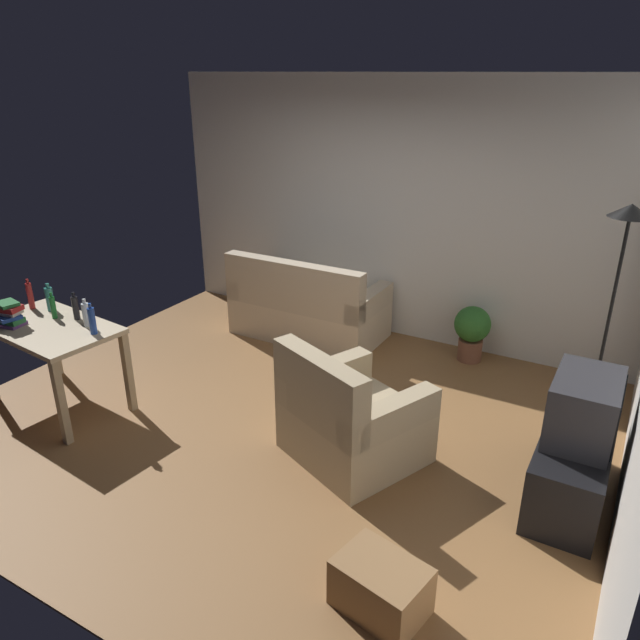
{
  "coord_description": "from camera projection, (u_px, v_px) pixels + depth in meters",
  "views": [
    {
      "loc": [
        2.4,
        -3.53,
        2.71
      ],
      "look_at": [
        0.1,
        0.5,
        0.75
      ],
      "focal_mm": 33.22,
      "sensor_mm": 36.0,
      "label": 1
    }
  ],
  "objects": [
    {
      "name": "ground_plane",
      "position": [
        280.0,
        421.0,
        4.98
      ],
      "size": [
        5.2,
        4.4,
        0.02
      ],
      "primitive_type": "cube",
      "color": "olive"
    },
    {
      "name": "wall_rear",
      "position": [
        392.0,
        211.0,
        6.21
      ],
      "size": [
        5.2,
        0.1,
        2.7
      ],
      "primitive_type": "cube",
      "color": "silver",
      "rests_on": "ground_plane"
    },
    {
      "name": "couch",
      "position": [
        307.0,
        310.0,
        6.44
      ],
      "size": [
        1.61,
        0.84,
        0.92
      ],
      "rotation": [
        0.0,
        0.0,
        3.14
      ],
      "color": "beige",
      "rests_on": "ground_plane"
    },
    {
      "name": "tv_stand",
      "position": [
        572.0,
        467.0,
        3.99
      ],
      "size": [
        0.44,
        1.1,
        0.48
      ],
      "rotation": [
        0.0,
        0.0,
        1.57
      ],
      "color": "black",
      "rests_on": "ground_plane"
    },
    {
      "name": "tv",
      "position": [
        585.0,
        408.0,
        3.81
      ],
      "size": [
        0.41,
        0.6,
        0.44
      ],
      "rotation": [
        0.0,
        0.0,
        1.57
      ],
      "color": "#2D2D33",
      "rests_on": "tv_stand"
    },
    {
      "name": "torchiere_lamp",
      "position": [
        622.0,
        256.0,
        4.49
      ],
      "size": [
        0.32,
        0.32,
        1.81
      ],
      "color": "black",
      "rests_on": "ground_plane"
    },
    {
      "name": "desk",
      "position": [
        51.0,
        337.0,
        4.95
      ],
      "size": [
        1.27,
        0.82,
        0.76
      ],
      "rotation": [
        0.0,
        0.0,
        -0.11
      ],
      "color": "#C6B28E",
      "rests_on": "ground_plane"
    },
    {
      "name": "potted_plant",
      "position": [
        472.0,
        330.0,
        5.89
      ],
      "size": [
        0.36,
        0.36,
        0.57
      ],
      "color": "brown",
      "rests_on": "ground_plane"
    },
    {
      "name": "armchair",
      "position": [
        349.0,
        420.0,
        4.38
      ],
      "size": [
        1.16,
        1.12,
        0.92
      ],
      "rotation": [
        0.0,
        0.0,
        2.74
      ],
      "color": "tan",
      "rests_on": "ground_plane"
    },
    {
      "name": "storage_box",
      "position": [
        381.0,
        587.0,
        3.18
      ],
      "size": [
        0.54,
        0.43,
        0.3
      ],
      "primitive_type": "cube",
      "rotation": [
        0.0,
        0.0,
        -0.2
      ],
      "color": "olive",
      "rests_on": "ground_plane"
    },
    {
      "name": "bottle_red",
      "position": [
        30.0,
        296.0,
        5.21
      ],
      "size": [
        0.05,
        0.05,
        0.28
      ],
      "color": "#AD2323",
      "rests_on": "desk"
    },
    {
      "name": "bottle_tall",
      "position": [
        50.0,
        299.0,
        5.17
      ],
      "size": [
        0.07,
        0.07,
        0.25
      ],
      "color": "teal",
      "rests_on": "desk"
    },
    {
      "name": "bottle_green",
      "position": [
        53.0,
        307.0,
        5.01
      ],
      "size": [
        0.05,
        0.05,
        0.23
      ],
      "color": "#1E722D",
      "rests_on": "desk"
    },
    {
      "name": "bottle_dark",
      "position": [
        76.0,
        307.0,
        4.99
      ],
      "size": [
        0.05,
        0.05,
        0.24
      ],
      "color": "black",
      "rests_on": "desk"
    },
    {
      "name": "bottle_clear",
      "position": [
        86.0,
        314.0,
        4.85
      ],
      "size": [
        0.06,
        0.06,
        0.24
      ],
      "color": "silver",
      "rests_on": "desk"
    },
    {
      "name": "bottle_blue",
      "position": [
        92.0,
        320.0,
        4.71
      ],
      "size": [
        0.06,
        0.06,
        0.26
      ],
      "color": "#2347A3",
      "rests_on": "desk"
    },
    {
      "name": "book_stack",
      "position": [
        7.0,
        314.0,
        4.87
      ],
      "size": [
        0.3,
        0.22,
        0.21
      ],
      "color": "#593372",
      "rests_on": "desk"
    }
  ]
}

